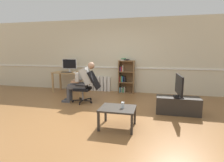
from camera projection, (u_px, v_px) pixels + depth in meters
ground_plane at (98, 114)px, 4.39m from camera, size 18.00×18.00×0.00m
back_wall at (119, 56)px, 6.71m from camera, size 12.00×0.13×2.70m
computer_desk at (69, 75)px, 6.77m from camera, size 1.12×0.63×0.76m
imac_monitor at (70, 64)px, 6.77m from camera, size 0.58×0.14×0.48m
keyboard at (66, 72)px, 6.62m from camera, size 0.38×0.12×0.02m
computer_mouse at (75, 72)px, 6.56m from camera, size 0.06×0.10×0.03m
bookshelf at (126, 77)px, 6.57m from camera, size 0.57×0.29×1.27m
radiator at (98, 84)px, 6.96m from camera, size 0.94×0.08×0.56m
office_chair at (88, 85)px, 5.35m from camera, size 0.85×0.62×0.95m
person_seated at (82, 81)px, 5.35m from camera, size 1.02×0.41×1.21m
tv_stand at (178, 105)px, 4.42m from camera, size 1.03×0.41×0.42m
tv_screen at (179, 86)px, 4.34m from camera, size 0.22×0.81×0.54m
coffee_table at (118, 110)px, 3.60m from camera, size 0.70×0.57×0.42m
drinking_glass at (123, 105)px, 3.55m from camera, size 0.06×0.06×0.12m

